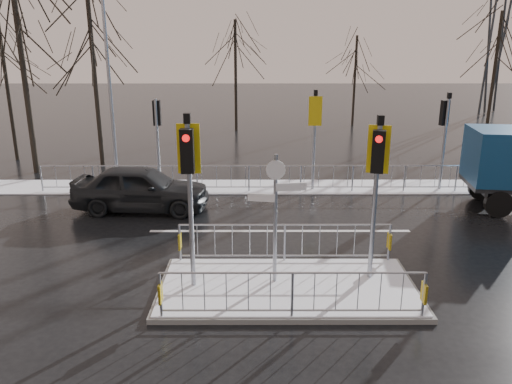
{
  "coord_description": "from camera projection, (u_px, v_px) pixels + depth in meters",
  "views": [
    {
      "loc": [
        -0.76,
        -10.53,
        5.6
      ],
      "look_at": [
        -0.74,
        2.02,
        1.8
      ],
      "focal_mm": 35.0,
      "sensor_mm": 36.0,
      "label": 1
    }
  ],
  "objects": [
    {
      "name": "tree_near_c",
      "position": [
        4.0,
        66.0,
        23.3
      ],
      "size": [
        3.5,
        3.5,
        6.61
      ],
      "color": "black",
      "rests_on": "ground"
    },
    {
      "name": "snow_verge",
      "position": [
        274.0,
        187.0,
        19.93
      ],
      "size": [
        30.0,
        2.0,
        0.04
      ],
      "primitive_type": "cube",
      "color": "white",
      "rests_on": "ground"
    },
    {
      "name": "tree_far_b",
      "position": [
        356.0,
        63.0,
        33.47
      ],
      "size": [
        3.25,
        3.25,
        6.14
      ],
      "color": "black",
      "rests_on": "ground"
    },
    {
      "name": "tree_far_a",
      "position": [
        235.0,
        54.0,
        31.36
      ],
      "size": [
        3.75,
        3.75,
        7.08
      ],
      "color": "black",
      "rests_on": "ground"
    },
    {
      "name": "lane_markings",
      "position": [
        288.0,
        297.0,
        11.38
      ],
      "size": [
        8.0,
        11.38,
        0.01
      ],
      "color": "silver",
      "rests_on": "ground"
    },
    {
      "name": "car_far_lane",
      "position": [
        141.0,
        188.0,
        17.04
      ],
      "size": [
        4.71,
        2.12,
        1.57
      ],
      "primitive_type": "imported",
      "rotation": [
        0.0,
        0.0,
        1.51
      ],
      "color": "black",
      "rests_on": "ground"
    },
    {
      "name": "far_kerb_fixtures",
      "position": [
        283.0,
        166.0,
        19.15
      ],
      "size": [
        18.0,
        0.65,
        3.83
      ],
      "color": "#8E929B",
      "rests_on": "ground"
    },
    {
      "name": "traffic_island",
      "position": [
        287.0,
        275.0,
        11.6
      ],
      "size": [
        6.0,
        3.04,
        4.15
      ],
      "color": "slate",
      "rests_on": "ground"
    },
    {
      "name": "ground",
      "position": [
        287.0,
        290.0,
        11.7
      ],
      "size": [
        120.0,
        120.0,
        0.0
      ],
      "primitive_type": "plane",
      "color": "black",
      "rests_on": "ground"
    },
    {
      "name": "tree_near_b",
      "position": [
        92.0,
        52.0,
        22.16
      ],
      "size": [
        4.0,
        4.0,
        7.55
      ],
      "color": "black",
      "rests_on": "ground"
    },
    {
      "name": "street_lamp_left",
      "position": [
        110.0,
        71.0,
        19.48
      ],
      "size": [
        1.25,
        0.18,
        8.2
      ],
      "color": "#8E929B",
      "rests_on": "ground"
    },
    {
      "name": "tree_near_a",
      "position": [
        18.0,
        28.0,
        20.44
      ],
      "size": [
        4.75,
        4.75,
        8.97
      ],
      "color": "black",
      "rests_on": "ground"
    },
    {
      "name": "tree_far_c",
      "position": [
        497.0,
        49.0,
        30.33
      ],
      "size": [
        4.0,
        4.0,
        7.55
      ],
      "color": "black",
      "rests_on": "ground"
    }
  ]
}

